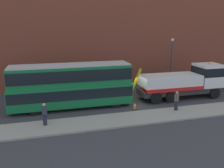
# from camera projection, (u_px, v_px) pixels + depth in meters

# --- Properties ---
(ground_plane) EXTENTS (120.00, 120.00, 0.00)m
(ground_plane) POSITION_uv_depth(u_px,v_px,m) (134.00, 102.00, 24.43)
(ground_plane) COLOR #38383D
(near_kerb) EXTENTS (60.00, 2.80, 0.15)m
(near_kerb) POSITION_uv_depth(u_px,v_px,m) (152.00, 116.00, 20.49)
(near_kerb) COLOR gray
(near_kerb) RESTS_ON ground_plane
(building_facade) EXTENTS (60.00, 1.50, 16.00)m
(building_facade) POSITION_uv_depth(u_px,v_px,m) (114.00, 19.00, 29.18)
(building_facade) COLOR brown
(building_facade) RESTS_ON ground_plane
(recovery_tow_truck) EXTENTS (10.15, 2.71, 3.67)m
(recovery_tow_truck) POSITION_uv_depth(u_px,v_px,m) (185.00, 81.00, 25.49)
(recovery_tow_truck) COLOR #2D2D2D
(recovery_tow_truck) RESTS_ON ground_plane
(double_decker_bus) EXTENTS (11.07, 2.63, 4.06)m
(double_decker_bus) POSITION_uv_depth(u_px,v_px,m) (71.00, 84.00, 22.26)
(double_decker_bus) COLOR #146B38
(double_decker_bus) RESTS_ON ground_plane
(pedestrian_onlooker) EXTENTS (0.40, 0.47, 1.71)m
(pedestrian_onlooker) POSITION_uv_depth(u_px,v_px,m) (45.00, 114.00, 18.37)
(pedestrian_onlooker) COLOR #232333
(pedestrian_onlooker) RESTS_ON near_kerb
(pedestrian_bystander) EXTENTS (0.48, 0.44, 1.71)m
(pedestrian_bystander) POSITION_uv_depth(u_px,v_px,m) (176.00, 101.00, 21.55)
(pedestrian_bystander) COLOR #232333
(pedestrian_bystander) RESTS_ON near_kerb
(traffic_cone_near_bus) EXTENTS (0.36, 0.36, 0.72)m
(traffic_cone_near_bus) POSITION_uv_depth(u_px,v_px,m) (135.00, 106.00, 22.27)
(traffic_cone_near_bus) COLOR orange
(traffic_cone_near_bus) RESTS_ON ground_plane
(street_lamp) EXTENTS (0.36, 0.36, 5.83)m
(street_lamp) POSITION_uv_depth(u_px,v_px,m) (171.00, 58.00, 30.01)
(street_lamp) COLOR #38383D
(street_lamp) RESTS_ON ground_plane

